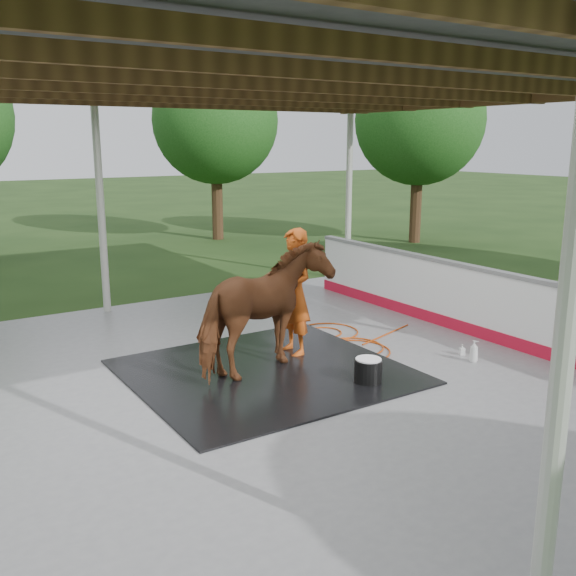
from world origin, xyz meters
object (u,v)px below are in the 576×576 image
wash_bucket (368,371)px  horse (265,310)px  handler (294,292)px  dasher_board (471,302)px

wash_bucket → horse: bearing=130.7°
handler → wash_bucket: bearing=6.4°
horse → handler: bearing=-77.2°
handler → wash_bucket: (0.15, -1.54, -0.77)m
handler → wash_bucket: size_ratio=5.12×
dasher_board → handler: size_ratio=4.22×
horse → handler: size_ratio=1.09×
horse → handler: (0.78, 0.47, 0.05)m
dasher_board → wash_bucket: bearing=-164.1°
dasher_board → handler: 3.12m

